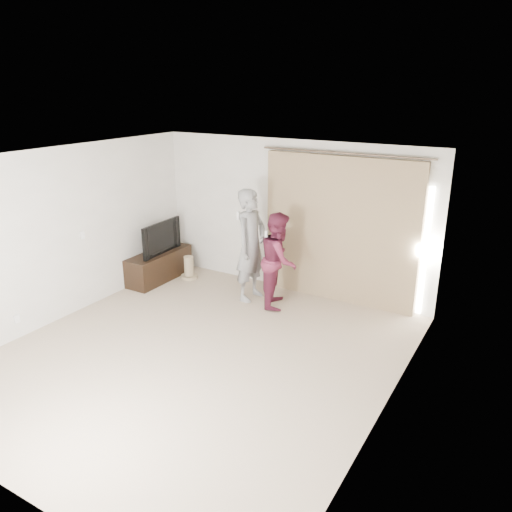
# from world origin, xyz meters

# --- Properties ---
(floor) EXTENTS (5.50, 5.50, 0.00)m
(floor) POSITION_xyz_m (0.00, 0.00, 0.00)
(floor) COLOR #BCA68D
(floor) RESTS_ON ground
(wall_back) EXTENTS (5.00, 0.04, 2.60)m
(wall_back) POSITION_xyz_m (0.00, 2.75, 1.30)
(wall_back) COLOR white
(wall_back) RESTS_ON ground
(wall_left) EXTENTS (0.04, 5.50, 2.60)m
(wall_left) POSITION_xyz_m (-2.50, -0.00, 1.30)
(wall_left) COLOR white
(wall_left) RESTS_ON ground
(ceiling) EXTENTS (5.00, 5.50, 0.01)m
(ceiling) POSITION_xyz_m (0.00, 0.00, 2.60)
(ceiling) COLOR white
(ceiling) RESTS_ON wall_back
(curtain) EXTENTS (2.80, 0.11, 2.46)m
(curtain) POSITION_xyz_m (0.91, 2.68, 1.20)
(curtain) COLOR tan
(curtain) RESTS_ON ground
(tv_console) EXTENTS (0.47, 1.36, 0.52)m
(tv_console) POSITION_xyz_m (-2.27, 1.87, 0.26)
(tv_console) COLOR black
(tv_console) RESTS_ON ground
(tv) EXTENTS (0.18, 1.03, 0.59)m
(tv) POSITION_xyz_m (-2.27, 1.87, 0.82)
(tv) COLOR black
(tv) RESTS_ON tv_console
(scratching_post) EXTENTS (0.32, 0.32, 0.42)m
(scratching_post) POSITION_xyz_m (-1.83, 2.19, 0.17)
(scratching_post) COLOR tan
(scratching_post) RESTS_ON ground
(person_man) EXTENTS (0.48, 0.71, 1.87)m
(person_man) POSITION_xyz_m (-0.36, 2.00, 0.94)
(person_man) COLOR gray
(person_man) RESTS_ON ground
(person_woman) EXTENTS (0.82, 0.92, 1.55)m
(person_woman) POSITION_xyz_m (0.17, 2.00, 0.78)
(person_woman) COLOR maroon
(person_woman) RESTS_ON ground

